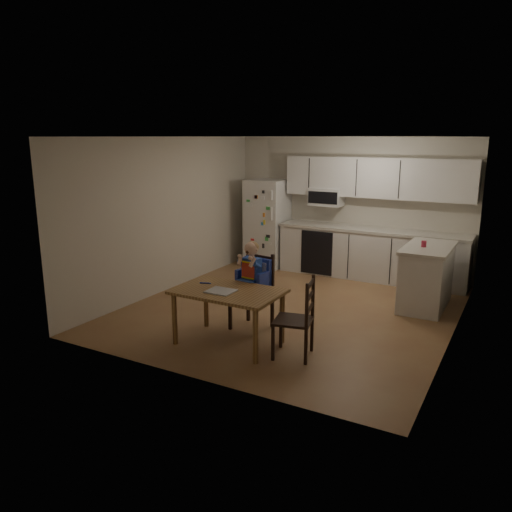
{
  "coord_description": "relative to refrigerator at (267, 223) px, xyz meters",
  "views": [
    {
      "loc": [
        2.95,
        -6.43,
        2.49
      ],
      "look_at": [
        -0.1,
        -0.93,
        0.99
      ],
      "focal_mm": 35.0,
      "sensor_mm": 36.0,
      "label": 1
    }
  ],
  "objects": [
    {
      "name": "toddler_spoon",
      "position": [
        0.99,
        -3.59,
        -0.15
      ],
      "size": [
        0.12,
        0.06,
        0.02
      ],
      "primitive_type": "cylinder",
      "rotation": [
        0.0,
        1.57,
        0.35
      ],
      "color": "#2940C0",
      "rests_on": "dining_table"
    },
    {
      "name": "chair_side",
      "position": [
        2.34,
        -3.61,
        -0.31
      ],
      "size": [
        0.5,
        0.5,
        0.95
      ],
      "rotation": [
        0.0,
        0.0,
        -1.35
      ],
      "color": "black",
      "rests_on": "ground"
    },
    {
      "name": "kitchen_island",
      "position": [
        3.25,
        -1.06,
        -0.38
      ],
      "size": [
        0.66,
        1.26,
        0.93
      ],
      "color": "silver",
      "rests_on": "ground"
    },
    {
      "name": "room",
      "position": [
        1.55,
        -1.67,
        0.4
      ],
      "size": [
        4.52,
        5.01,
        2.51
      ],
      "color": "brown",
      "rests_on": "ground"
    },
    {
      "name": "red_cup",
      "position": [
        3.19,
        -1.15,
        0.12
      ],
      "size": [
        0.07,
        0.07,
        0.09
      ],
      "primitive_type": "cylinder",
      "color": "#B7253C",
      "rests_on": "kitchen_island"
    },
    {
      "name": "napkin",
      "position": [
        1.35,
        -3.78,
        -0.16
      ],
      "size": [
        0.32,
        0.28,
        0.01
      ],
      "primitive_type": "cube",
      "color": "#B2B2B7",
      "rests_on": "dining_table"
    },
    {
      "name": "kitchen_run",
      "position": [
        2.05,
        0.09,
        0.03
      ],
      "size": [
        3.37,
        0.62,
        2.15
      ],
      "color": "silver",
      "rests_on": "ground"
    },
    {
      "name": "dining_table",
      "position": [
        1.4,
        -3.68,
        -0.26
      ],
      "size": [
        1.28,
        0.82,
        0.69
      ],
      "color": "brown",
      "rests_on": "ground"
    },
    {
      "name": "refrigerator",
      "position": [
        0.0,
        0.0,
        0.0
      ],
      "size": [
        0.72,
        0.7,
        1.7
      ],
      "primitive_type": "cube",
      "color": "silver",
      "rests_on": "ground"
    },
    {
      "name": "chair_booster",
      "position": [
        1.41,
        -3.07,
        -0.14
      ],
      "size": [
        0.5,
        0.5,
        1.18
      ],
      "rotation": [
        0.0,
        0.0,
        -0.12
      ],
      "color": "black",
      "rests_on": "ground"
    }
  ]
}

